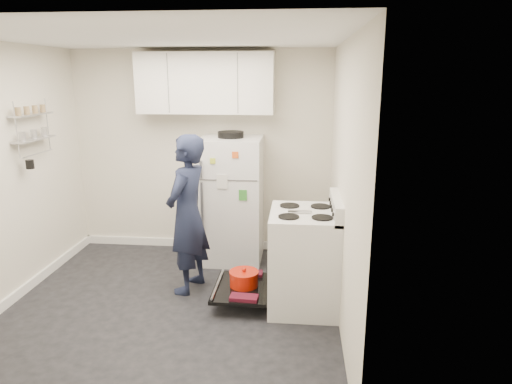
# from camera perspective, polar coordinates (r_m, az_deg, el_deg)

# --- Properties ---
(room) EXTENTS (3.21, 3.21, 2.51)m
(room) POSITION_cam_1_polar(r_m,az_deg,el_deg) (4.28, -11.43, 0.85)
(room) COLOR black
(room) RESTS_ON ground
(electric_range) EXTENTS (0.66, 0.76, 1.10)m
(electric_range) POSITION_cam_1_polar(r_m,az_deg,el_deg) (4.45, 5.85, -8.44)
(electric_range) COLOR silver
(electric_range) RESTS_ON ground
(open_oven_door) EXTENTS (0.55, 0.70, 0.23)m
(open_oven_door) POSITION_cam_1_polar(r_m,az_deg,el_deg) (4.60, -1.63, -11.37)
(open_oven_door) COLOR black
(open_oven_door) RESTS_ON ground
(refrigerator) EXTENTS (0.72, 0.74, 1.56)m
(refrigerator) POSITION_cam_1_polar(r_m,az_deg,el_deg) (5.46, -3.07, -0.90)
(refrigerator) COLOR silver
(refrigerator) RESTS_ON ground
(upper_cabinets) EXTENTS (1.60, 0.33, 0.70)m
(upper_cabinets) POSITION_cam_1_polar(r_m,az_deg,el_deg) (5.50, -6.33, 13.38)
(upper_cabinets) COLOR silver
(upper_cabinets) RESTS_ON room
(wall_shelf_rack) EXTENTS (0.14, 0.60, 0.61)m
(wall_shelf_rack) POSITION_cam_1_polar(r_m,az_deg,el_deg) (5.23, -26.16, 7.30)
(wall_shelf_rack) COLOR #B2B2B7
(wall_shelf_rack) RESTS_ON room
(person) EXTENTS (0.53, 0.67, 1.64)m
(person) POSITION_cam_1_polar(r_m,az_deg,el_deg) (4.68, -8.57, -2.81)
(person) COLOR #181E36
(person) RESTS_ON ground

